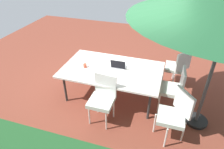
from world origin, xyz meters
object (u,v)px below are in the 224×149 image
(dining_table, at_px, (112,71))
(cup, at_px, (85,66))
(chair_southwest, at_px, (177,66))
(chair_north, at_px, (103,97))
(chair_west, at_px, (173,87))
(chair_northwest, at_px, (175,113))
(laptop, at_px, (119,66))

(dining_table, distance_m, cup, 0.60)
(chair_southwest, distance_m, chair_north, 2.08)
(chair_southwest, bearing_deg, chair_west, 41.06)
(cup, bearing_deg, chair_west, -177.67)
(cup, bearing_deg, chair_northwest, 160.68)
(dining_table, relative_size, laptop, 6.55)
(dining_table, height_order, cup, cup)
(dining_table, height_order, chair_northwest, chair_northwest)
(chair_northwest, height_order, chair_north, same)
(dining_table, relative_size, chair_southwest, 2.18)
(dining_table, height_order, chair_west, chair_west)
(laptop, bearing_deg, chair_southwest, -150.25)
(chair_southwest, distance_m, laptop, 1.47)
(chair_north, relative_size, cup, 11.38)
(chair_west, bearing_deg, chair_northwest, 1.31)
(chair_north, xyz_separation_m, chair_west, (-1.27, -0.73, 0.00))
(dining_table, bearing_deg, chair_west, 178.47)
(chair_southwest, height_order, chair_north, same)
(chair_southwest, bearing_deg, cup, -20.05)
(chair_northwest, height_order, chair_southwest, same)
(chair_northwest, bearing_deg, chair_southwest, 142.05)
(dining_table, relative_size, chair_north, 2.18)
(chair_north, bearing_deg, cup, 139.77)
(chair_southwest, distance_m, cup, 2.18)
(chair_west, bearing_deg, chair_southwest, 174.21)
(chair_southwest, relative_size, chair_north, 1.00)
(chair_northwest, distance_m, chair_north, 1.33)
(dining_table, xyz_separation_m, chair_southwest, (-1.36, -0.85, -0.13))
(chair_northwest, xyz_separation_m, chair_southwest, (0.02, -1.66, 0.00))
(laptop, bearing_deg, chair_northwest, 142.90)
(chair_southwest, distance_m, chair_west, 0.89)
(dining_table, xyz_separation_m, chair_north, (-0.06, 0.77, -0.13))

